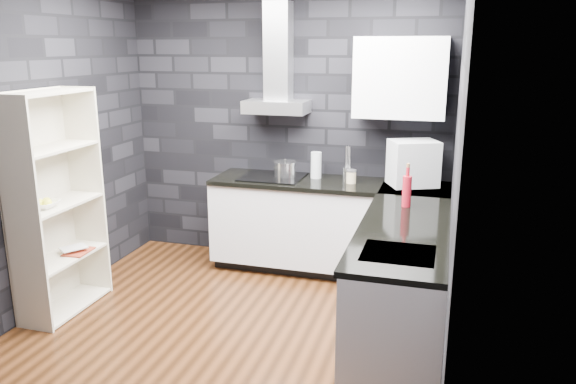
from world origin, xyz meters
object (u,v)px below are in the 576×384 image
at_px(glass_vase, 316,165).
at_px(bookshelf, 57,204).
at_px(appliance_garage, 413,163).
at_px(red_bottle, 407,191).
at_px(fruit_bowl, 44,204).
at_px(storage_jar, 351,177).
at_px(pot, 285,169).
at_px(utensil_crock, 347,174).

bearing_deg(glass_vase, bookshelf, -140.33).
distance_m(appliance_garage, red_bottle, 0.62).
height_order(glass_vase, red_bottle, glass_vase).
bearing_deg(fruit_bowl, glass_vase, 42.21).
relative_size(storage_jar, fruit_bowl, 0.51).
xyz_separation_m(pot, utensil_crock, (0.59, 0.05, -0.02)).
bearing_deg(appliance_garage, red_bottle, -114.49).
bearing_deg(storage_jar, glass_vase, 163.10).
height_order(pot, utensil_crock, pot).
xyz_separation_m(utensil_crock, appliance_garage, (0.61, -0.15, 0.17)).
height_order(pot, glass_vase, glass_vase).
bearing_deg(glass_vase, appliance_garage, -8.66).
xyz_separation_m(appliance_garage, bookshelf, (-2.68, -1.33, -0.22)).
height_order(red_bottle, fruit_bowl, red_bottle).
relative_size(utensil_crock, fruit_bowl, 0.55).
height_order(pot, appliance_garage, appliance_garage).
bearing_deg(utensil_crock, appliance_garage, -13.64).
relative_size(glass_vase, fruit_bowl, 1.18).
relative_size(pot, bookshelf, 0.12).
bearing_deg(fruit_bowl, bookshelf, 90.00).
xyz_separation_m(bookshelf, fruit_bowl, (0.00, -0.14, 0.04)).
xyz_separation_m(red_bottle, bookshelf, (-2.68, -0.72, -0.12)).
distance_m(glass_vase, appliance_garage, 0.92).
height_order(storage_jar, red_bottle, red_bottle).
distance_m(storage_jar, fruit_bowl, 2.60).
distance_m(appliance_garage, fruit_bowl, 3.06).
height_order(appliance_garage, bookshelf, bookshelf).
xyz_separation_m(pot, storage_jar, (0.65, -0.06, -0.02)).
bearing_deg(bookshelf, red_bottle, 5.36).
distance_m(utensil_crock, fruit_bowl, 2.63).
distance_m(pot, bookshelf, 2.06).
xyz_separation_m(red_bottle, fruit_bowl, (-2.68, -0.86, -0.08)).
xyz_separation_m(utensil_crock, red_bottle, (0.61, -0.76, 0.06)).
bearing_deg(utensil_crock, red_bottle, -51.34).
xyz_separation_m(pot, appliance_garage, (1.20, -0.09, 0.15)).
height_order(glass_vase, bookshelf, bookshelf).
xyz_separation_m(storage_jar, red_bottle, (0.55, -0.64, 0.07)).
relative_size(pot, fruit_bowl, 0.99).
bearing_deg(pot, red_bottle, -30.42).
relative_size(glass_vase, storage_jar, 2.30).
height_order(pot, storage_jar, pot).
bearing_deg(bookshelf, appliance_garage, 16.74).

